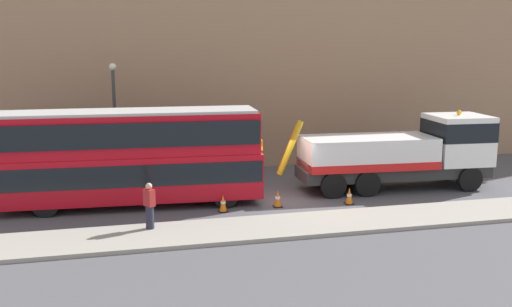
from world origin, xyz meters
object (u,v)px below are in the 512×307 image
traffic_cone_midway (278,199)px  traffic_cone_near_truck (349,196)px  street_lamp (115,112)px  pedestrian_onlooker (150,206)px  traffic_cone_near_bus (223,204)px  recovery_tow_truck (404,152)px  double_decker_bus (129,154)px

traffic_cone_midway → traffic_cone_near_truck: bearing=-6.1°
street_lamp → pedestrian_onlooker: bearing=-83.6°
traffic_cone_near_bus → traffic_cone_midway: size_ratio=1.00×
recovery_tow_truck → traffic_cone_near_bus: bearing=-165.0°
recovery_tow_truck → traffic_cone_near_truck: recovery_tow_truck is taller
recovery_tow_truck → traffic_cone_midway: bearing=-162.4°
pedestrian_onlooker → street_lamp: (-0.97, 8.70, 2.49)m
traffic_cone_near_truck → double_decker_bus: bearing=167.3°
traffic_cone_midway → traffic_cone_near_bus: bearing=-176.0°
pedestrian_onlooker → traffic_cone_midway: (5.46, 2.17, -0.64)m
double_decker_bus → traffic_cone_midway: 6.50m
traffic_cone_near_bus → street_lamp: 8.44m
traffic_cone_near_bus → street_lamp: street_lamp is taller
double_decker_bus → street_lamp: size_ratio=1.91×
double_decker_bus → traffic_cone_midway: size_ratio=15.48×
recovery_tow_truck → double_decker_bus: bearing=-176.8°
pedestrian_onlooker → street_lamp: bearing=63.7°
traffic_cone_near_truck → pedestrian_onlooker: bearing=-167.9°
pedestrian_onlooker → double_decker_bus: bearing=64.8°
traffic_cone_near_bus → street_lamp: bearing=121.3°
traffic_cone_midway → traffic_cone_near_truck: size_ratio=1.00×
recovery_tow_truck → traffic_cone_midway: size_ratio=14.18×
double_decker_bus → street_lamp: street_lamp is taller
double_decker_bus → pedestrian_onlooker: (0.51, -3.88, -1.25)m
pedestrian_onlooker → traffic_cone_near_bus: 3.74m
street_lamp → traffic_cone_midway: bearing=-45.4°
recovery_tow_truck → double_decker_bus: double_decker_bus is taller
pedestrian_onlooker → traffic_cone_near_bus: (3.10, 2.00, -0.64)m
pedestrian_onlooker → traffic_cone_midway: 5.91m
recovery_tow_truck → traffic_cone_near_bus: 9.29m
recovery_tow_truck → traffic_cone_near_truck: 4.31m
traffic_cone_midway → double_decker_bus: bearing=164.0°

